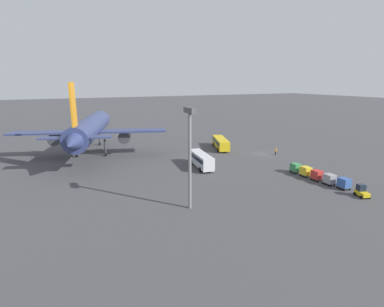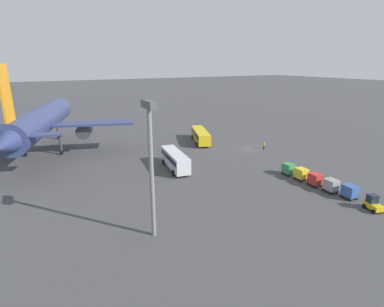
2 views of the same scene
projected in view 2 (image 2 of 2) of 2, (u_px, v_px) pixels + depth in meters
The scene contains 12 objects.
ground_plane at pixel (249, 149), 68.92m from camera, with size 600.00×600.00×0.00m, color #424244.
airplane at pixel (41, 121), 63.31m from camera, with size 45.10×38.23×18.92m.
shuttle_bus_near at pixel (201, 135), 74.23m from camera, with size 12.29×6.88×3.01m.
shuttle_bus_far at pixel (175, 159), 55.54m from camera, with size 10.74×4.07×3.23m.
baggage_tug at pixel (373, 204), 40.21m from camera, with size 2.68×2.24×2.10m.
worker_person at pixel (264, 146), 68.27m from camera, with size 0.38×0.38×1.74m.
cargo_cart_blue at pixel (350, 191), 43.53m from camera, with size 2.12×1.83×2.06m.
cargo_cart_grey at pixel (331, 185), 45.70m from camera, with size 2.12×1.83×2.06m.
cargo_cart_red at pixel (315, 179), 47.99m from camera, with size 2.12×1.83×2.06m.
cargo_cart_yellow at pixel (301, 173), 50.35m from camera, with size 2.12×1.83×2.06m.
cargo_cart_green at pixel (289, 169), 52.69m from camera, with size 2.12×1.83×2.06m.
light_pole at pixel (151, 156), 31.82m from camera, with size 2.80×0.70×15.45m.
Camera 2 is at (-51.73, 43.36, 19.19)m, focal length 28.00 mm.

